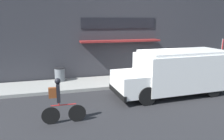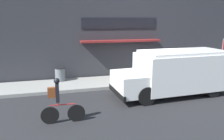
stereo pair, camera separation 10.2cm
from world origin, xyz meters
The scene contains 7 objects.
ground_plane centered at (0.00, 0.00, 0.00)m, with size 70.00×70.00×0.00m, color #232326.
sidewalk centered at (0.00, 1.15, 0.08)m, with size 28.00×2.29×0.16m.
storefront centered at (-0.02, 2.47, 2.98)m, with size 16.45×0.90×5.97m.
school_bus centered at (1.03, -1.51, 1.13)m, with size 5.71×2.64×2.15m.
cyclist centered at (-4.57, -3.24, 0.81)m, with size 1.54×0.20×1.65m.
stop_sign_post centered at (5.34, 0.40, 1.72)m, with size 0.45×0.45×2.32m.
trash_bin centered at (-4.36, 1.86, 0.55)m, with size 0.58×0.58×0.77m.
Camera 2 is at (-4.66, -10.63, 3.56)m, focal length 35.00 mm.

